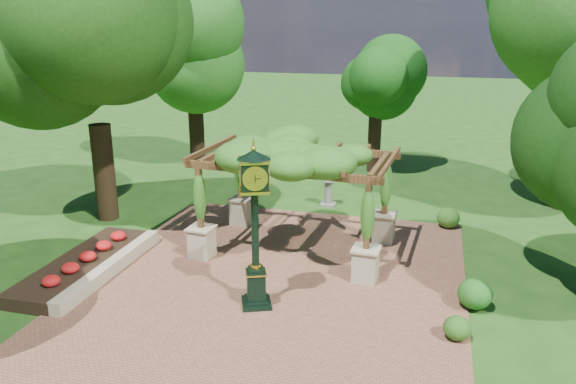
# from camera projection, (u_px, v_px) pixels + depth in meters

# --- Properties ---
(ground) EXTENTS (120.00, 120.00, 0.00)m
(ground) POSITION_uv_depth(u_px,v_px,m) (263.00, 303.00, 14.15)
(ground) COLOR #1E4714
(ground) RESTS_ON ground
(brick_plaza) EXTENTS (10.00, 12.00, 0.04)m
(brick_plaza) POSITION_uv_depth(u_px,v_px,m) (274.00, 285.00, 15.07)
(brick_plaza) COLOR brown
(brick_plaza) RESTS_ON ground
(border_wall) EXTENTS (0.35, 5.00, 0.40)m
(border_wall) POSITION_uv_depth(u_px,v_px,m) (111.00, 268.00, 15.68)
(border_wall) COLOR #C6B793
(border_wall) RESTS_ON ground
(flower_bed) EXTENTS (1.50, 5.00, 0.36)m
(flower_bed) POSITION_uv_depth(u_px,v_px,m) (83.00, 265.00, 15.91)
(flower_bed) COLOR red
(flower_bed) RESTS_ON ground
(pedestal_clock) EXTENTS (1.04, 1.04, 4.05)m
(pedestal_clock) POSITION_uv_depth(u_px,v_px,m) (255.00, 215.00, 13.30)
(pedestal_clock) COLOR black
(pedestal_clock) RESTS_ON brick_plaza
(pergola) EXTENTS (5.96, 3.98, 3.61)m
(pergola) POSITION_uv_depth(u_px,v_px,m) (296.00, 157.00, 16.58)
(pergola) COLOR #B7AC88
(pergola) RESTS_ON brick_plaza
(sundial) EXTENTS (0.57, 0.57, 1.02)m
(sundial) POSITION_uv_depth(u_px,v_px,m) (328.00, 194.00, 21.45)
(sundial) COLOR gray
(sundial) RESTS_ON ground
(shrub_front) EXTENTS (0.80, 0.80, 0.55)m
(shrub_front) POSITION_uv_depth(u_px,v_px,m) (457.00, 328.00, 12.44)
(shrub_front) COLOR #275518
(shrub_front) RESTS_ON brick_plaza
(shrub_mid) EXTENTS (1.04, 1.04, 0.76)m
(shrub_mid) POSITION_uv_depth(u_px,v_px,m) (475.00, 294.00, 13.76)
(shrub_mid) COLOR #205919
(shrub_mid) RESTS_ON brick_plaza
(shrub_back) EXTENTS (0.89, 0.89, 0.70)m
(shrub_back) POSITION_uv_depth(u_px,v_px,m) (448.00, 218.00, 19.11)
(shrub_back) COLOR #33671D
(shrub_back) RESTS_ON brick_plaza
(tree_west_near) EXTENTS (4.93, 4.93, 8.80)m
(tree_west_near) POSITION_uv_depth(u_px,v_px,m) (91.00, 45.00, 18.42)
(tree_west_near) COLOR #302113
(tree_west_near) RESTS_ON ground
(tree_west_far) EXTENTS (4.68, 4.68, 8.81)m
(tree_west_far) POSITION_uv_depth(u_px,v_px,m) (192.00, 37.00, 26.26)
(tree_west_far) COLOR black
(tree_west_far) RESTS_ON ground
(tree_north) EXTENTS (3.07, 3.07, 6.90)m
(tree_north) POSITION_uv_depth(u_px,v_px,m) (378.00, 69.00, 25.04)
(tree_north) COLOR black
(tree_north) RESTS_ON ground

